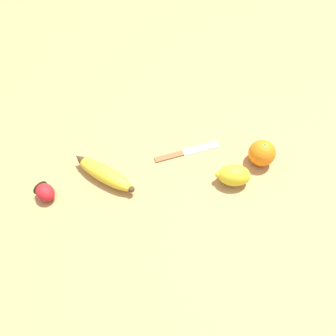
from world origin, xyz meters
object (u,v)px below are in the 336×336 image
(banana, at_px, (104,174))
(strawberry, at_px, (44,191))
(orange, at_px, (262,153))
(paring_knife, at_px, (185,152))
(lemon, at_px, (234,175))

(banana, height_order, strawberry, banana)
(orange, distance_m, paring_knife, 0.21)
(paring_knife, bearing_deg, orange, 63.60)
(lemon, bearing_deg, orange, -100.36)
(banana, relative_size, strawberry, 3.27)
(banana, relative_size, lemon, 1.93)
(strawberry, bearing_deg, orange, -126.86)
(orange, relative_size, paring_knife, 0.42)
(orange, xyz_separation_m, strawberry, (0.35, 0.45, -0.01))
(banana, bearing_deg, strawberry, 53.23)
(paring_knife, bearing_deg, banana, -86.87)
(strawberry, distance_m, lemon, 0.48)
(orange, distance_m, lemon, 0.10)
(orange, height_order, strawberry, orange)
(strawberry, xyz_separation_m, paring_knife, (-0.18, -0.33, -0.02))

